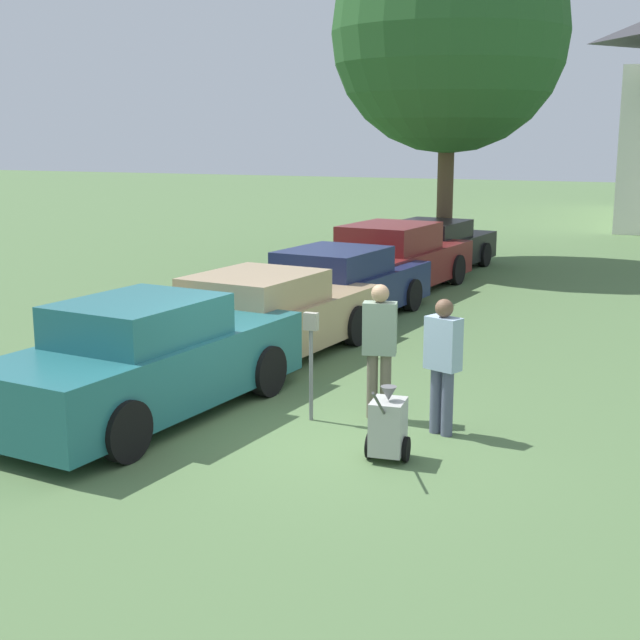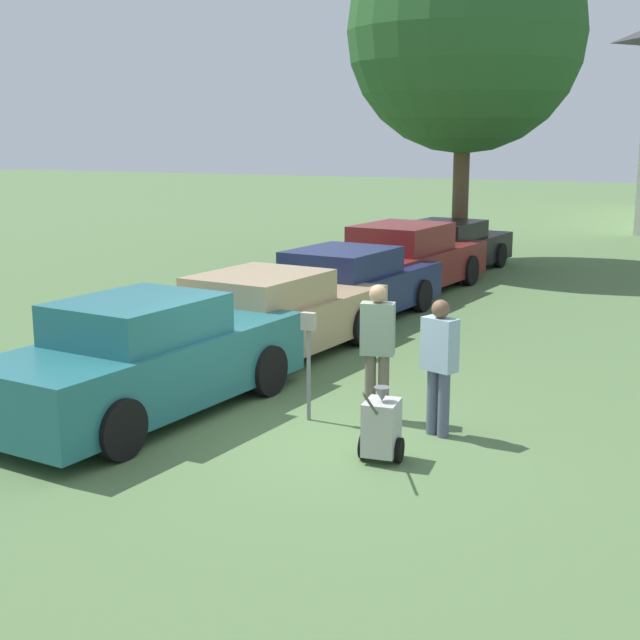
{
  "view_description": "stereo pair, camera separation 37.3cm",
  "coord_description": "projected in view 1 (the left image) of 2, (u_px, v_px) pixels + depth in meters",
  "views": [
    {
      "loc": [
        4.04,
        -9.39,
        3.57
      ],
      "look_at": [
        -0.51,
        1.41,
        1.1
      ],
      "focal_mm": 50.0,
      "sensor_mm": 36.0,
      "label": 1
    },
    {
      "loc": [
        4.38,
        -9.24,
        3.57
      ],
      "look_at": [
        -0.51,
        1.41,
        1.1
      ],
      "focal_mm": 50.0,
      "sensor_mm": 36.0,
      "label": 2
    }
  ],
  "objects": [
    {
      "name": "shade_tree",
      "position": [
        450.0,
        33.0,
        23.45
      ],
      "size": [
        6.29,
        6.29,
        9.3
      ],
      "color": "brown",
      "rests_on": "ground_plane"
    },
    {
      "name": "parked_car_teal",
      "position": [
        148.0,
        361.0,
        11.33
      ],
      "size": [
        2.29,
        4.84,
        1.54
      ],
      "rotation": [
        0.0,
        0.0,
        -0.11
      ],
      "color": "#23666B",
      "rests_on": "ground_plane"
    },
    {
      "name": "ground_plane",
      "position": [
        313.0,
        435.0,
        10.74
      ],
      "size": [
        120.0,
        120.0,
        0.0
      ],
      "primitive_type": "plane",
      "color": "#517042"
    },
    {
      "name": "parked_car_tan",
      "position": [
        261.0,
        318.0,
        14.24
      ],
      "size": [
        2.42,
        5.05,
        1.41
      ],
      "rotation": [
        0.0,
        0.0,
        -0.11
      ],
      "color": "tan",
      "rests_on": "ground_plane"
    },
    {
      "name": "person_supervisor",
      "position": [
        443.0,
        358.0,
        10.58
      ],
      "size": [
        0.47,
        0.36,
        1.66
      ],
      "rotation": [
        0.0,
        0.0,
        2.77
      ],
      "color": "#515670",
      "rests_on": "ground_plane"
    },
    {
      "name": "parked_car_navy",
      "position": [
        337.0,
        287.0,
        17.2
      ],
      "size": [
        2.4,
        5.05,
        1.41
      ],
      "rotation": [
        0.0,
        0.0,
        -0.11
      ],
      "color": "#19234C",
      "rests_on": "ground_plane"
    },
    {
      "name": "parking_meter",
      "position": [
        311.0,
        346.0,
        11.1
      ],
      "size": [
        0.18,
        0.09,
        1.39
      ],
      "color": "slate",
      "rests_on": "ground_plane"
    },
    {
      "name": "parked_car_maroon",
      "position": [
        392.0,
        261.0,
        20.24
      ],
      "size": [
        2.49,
        5.44,
        1.57
      ],
      "rotation": [
        0.0,
        0.0,
        -0.11
      ],
      "color": "maroon",
      "rests_on": "ground_plane"
    },
    {
      "name": "person_worker",
      "position": [
        379.0,
        343.0,
        11.18
      ],
      "size": [
        0.46,
        0.31,
        1.73
      ],
      "rotation": [
        0.0,
        0.0,
        3.38
      ],
      "color": "#665B4C",
      "rests_on": "ground_plane"
    },
    {
      "name": "parked_car_black",
      "position": [
        432.0,
        248.0,
        23.22
      ],
      "size": [
        2.39,
        5.11,
        1.34
      ],
      "rotation": [
        0.0,
        0.0,
        -0.11
      ],
      "color": "black",
      "rests_on": "ground_plane"
    },
    {
      "name": "equipment_cart",
      "position": [
        388.0,
        426.0,
        9.85
      ],
      "size": [
        0.5,
        1.0,
        1.0
      ],
      "rotation": [
        0.0,
        0.0,
        0.11
      ],
      "color": "#B2B2AD",
      "rests_on": "ground_plane"
    }
  ]
}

